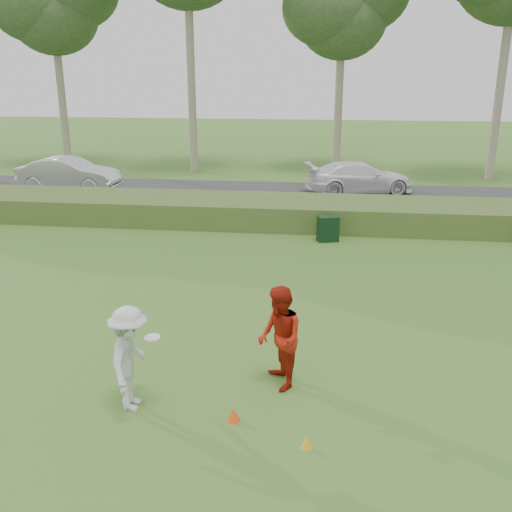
# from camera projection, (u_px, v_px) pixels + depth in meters

# --- Properties ---
(ground) EXTENTS (120.00, 120.00, 0.00)m
(ground) POSITION_uv_depth(u_px,v_px,m) (227.00, 395.00, 10.07)
(ground) COLOR #386521
(ground) RESTS_ON ground
(reed_strip) EXTENTS (80.00, 3.00, 0.90)m
(reed_strip) POSITION_uv_depth(u_px,v_px,m) (283.00, 212.00, 21.25)
(reed_strip) COLOR #3F5A24
(reed_strip) RESTS_ON ground
(park_road) EXTENTS (80.00, 6.00, 0.06)m
(park_road) POSITION_uv_depth(u_px,v_px,m) (292.00, 195.00, 26.09)
(park_road) COLOR #2D2D2D
(park_road) RESTS_ON ground
(tree_2) EXTENTS (6.50, 6.50, 12.00)m
(tree_2) POSITION_uv_depth(u_px,v_px,m) (52.00, 4.00, 31.63)
(tree_2) COLOR gray
(tree_2) RESTS_ON ground
(tree_4) EXTENTS (6.24, 6.24, 11.50)m
(tree_4) POSITION_uv_depth(u_px,v_px,m) (343.00, 9.00, 30.27)
(tree_4) COLOR gray
(tree_4) RESTS_ON ground
(player_white) EXTENTS (0.90, 1.21, 1.83)m
(player_white) POSITION_uv_depth(u_px,v_px,m) (130.00, 358.00, 9.46)
(player_white) COLOR silver
(player_white) RESTS_ON ground
(player_red) EXTENTS (1.00, 1.12, 1.90)m
(player_red) POSITION_uv_depth(u_px,v_px,m) (280.00, 338.00, 10.10)
(player_red) COLOR #A51C0E
(player_red) RESTS_ON ground
(cone_orange) EXTENTS (0.21, 0.21, 0.23)m
(cone_orange) POSITION_uv_depth(u_px,v_px,m) (234.00, 415.00, 9.31)
(cone_orange) COLOR #FF470D
(cone_orange) RESTS_ON ground
(cone_yellow) EXTENTS (0.19, 0.19, 0.20)m
(cone_yellow) POSITION_uv_depth(u_px,v_px,m) (307.00, 442.00, 8.64)
(cone_yellow) COLOR gold
(cone_yellow) RESTS_ON ground
(utility_cabinet) EXTENTS (0.77, 0.60, 0.85)m
(utility_cabinet) POSITION_uv_depth(u_px,v_px,m) (328.00, 229.00, 19.06)
(utility_cabinet) COLOR black
(utility_cabinet) RESTS_ON ground
(car_mid) EXTENTS (4.74, 1.80, 1.54)m
(car_mid) POSITION_uv_depth(u_px,v_px,m) (69.00, 174.00, 26.86)
(car_mid) COLOR silver
(car_mid) RESTS_ON park_road
(car_right) EXTENTS (5.26, 3.19, 1.42)m
(car_right) POSITION_uv_depth(u_px,v_px,m) (359.00, 177.00, 26.28)
(car_right) COLOR white
(car_right) RESTS_ON park_road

